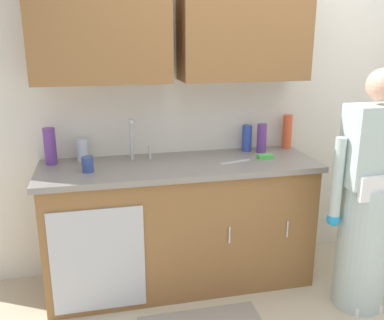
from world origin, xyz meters
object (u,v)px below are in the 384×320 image
object	(u,v)px
bottle_water_tall	(50,146)
bottle_cleaner_spray	(287,131)
bottle_soap	(82,149)
bottle_water_short	(262,138)
knife_on_counter	(235,162)
sink	(140,167)
sponge	(265,156)
bottle_dish_liquid	(247,138)
cup_by_sink	(88,164)
person_at_sink	(367,211)

from	to	relation	value
bottle_water_tall	bottle_cleaner_spray	bearing A→B (deg)	1.93
bottle_soap	bottle_water_tall	xyz separation A→B (m)	(-0.21, -0.05, 0.05)
bottle_water_tall	bottle_water_short	bearing A→B (deg)	-0.95
knife_on_counter	bottle_water_short	bearing A→B (deg)	22.09
bottle_soap	knife_on_counter	world-z (taller)	bottle_soap
bottle_soap	bottle_cleaner_spray	bearing A→B (deg)	0.38
sink	bottle_water_tall	xyz separation A→B (m)	(-0.60, 0.16, 0.14)
bottle_cleaner_spray	sink	bearing A→B (deg)	-169.45
knife_on_counter	bottle_cleaner_spray	bearing A→B (deg)	14.45
sponge	bottle_dish_liquid	bearing A→B (deg)	103.95
cup_by_sink	knife_on_counter	size ratio (longest dim) A/B	0.43
sink	cup_by_sink	distance (m)	0.36
bottle_soap	bottle_water_short	bearing A→B (deg)	-3.26
bottle_cleaner_spray	knife_on_counter	xyz separation A→B (m)	(-0.53, -0.30, -0.13)
sponge	bottle_water_short	bearing A→B (deg)	78.28
person_at_sink	cup_by_sink	distance (m)	1.87
bottle_dish_liquid	knife_on_counter	xyz separation A→B (m)	(-0.19, -0.28, -0.10)
bottle_cleaner_spray	sponge	world-z (taller)	bottle_cleaner_spray
sink	bottle_dish_liquid	size ratio (longest dim) A/B	2.46
bottle_dish_liquid	bottle_soap	distance (m)	1.25
sink	bottle_water_tall	world-z (taller)	sink
sink	bottle_cleaner_spray	distance (m)	1.23
sink	knife_on_counter	size ratio (longest dim) A/B	2.08
bottle_water_tall	sponge	world-z (taller)	bottle_water_tall
knife_on_counter	sponge	bearing A→B (deg)	-5.01
cup_by_sink	bottle_dish_liquid	bearing A→B (deg)	13.40
knife_on_counter	sponge	world-z (taller)	sponge
bottle_water_short	knife_on_counter	distance (m)	0.37
bottle_cleaner_spray	sponge	distance (m)	0.40
bottle_water_tall	knife_on_counter	xyz separation A→B (m)	(1.27, -0.24, -0.13)
cup_by_sink	bottle_cleaner_spray	bearing A→B (deg)	11.11
bottle_water_short	sponge	xyz separation A→B (m)	(-0.04, -0.17, -0.10)
sink	bottle_water_short	xyz separation A→B (m)	(0.95, 0.14, 0.13)
cup_by_sink	knife_on_counter	world-z (taller)	cup_by_sink
bottle_dish_liquid	bottle_cleaner_spray	xyz separation A→B (m)	(0.34, 0.02, 0.03)
sink	bottle_soap	size ratio (longest dim) A/B	2.99
sink	bottle_soap	xyz separation A→B (m)	(-0.39, 0.21, 0.10)
bottle_soap	person_at_sink	bearing A→B (deg)	-23.24
bottle_dish_liquid	person_at_sink	bearing A→B (deg)	-53.53
bottle_water_short	sponge	world-z (taller)	bottle_water_short
bottle_dish_liquid	cup_by_sink	size ratio (longest dim) A/B	1.96
bottle_water_short	knife_on_counter	xyz separation A→B (m)	(-0.28, -0.21, -0.11)
person_at_sink	bottle_cleaner_spray	bearing A→B (deg)	106.05
sponge	cup_by_sink	bearing A→B (deg)	-177.78
sink	bottle_dish_liquid	distance (m)	0.89
person_at_sink	bottle_water_tall	size ratio (longest dim) A/B	6.28
sponge	bottle_cleaner_spray	bearing A→B (deg)	41.85
person_at_sink	bottle_soap	size ratio (longest dim) A/B	9.70
bottle_soap	bottle_water_short	size ratio (longest dim) A/B	0.75
person_at_sink	bottle_water_short	world-z (taller)	person_at_sink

